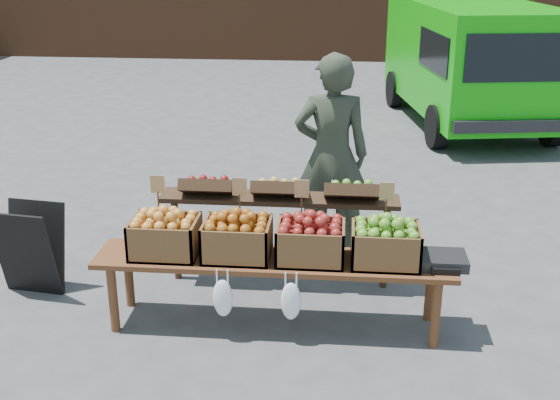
# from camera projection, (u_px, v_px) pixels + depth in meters

# --- Properties ---
(ground) EXTENTS (80.00, 80.00, 0.00)m
(ground) POSITION_uv_depth(u_px,v_px,m) (200.00, 350.00, 5.12)
(ground) COLOR #47474A
(delivery_van) EXTENTS (2.63, 4.54, 1.92)m
(delivery_van) POSITION_uv_depth(u_px,v_px,m) (469.00, 65.00, 11.04)
(delivery_van) COLOR #0CA80A
(delivery_van) RESTS_ON ground
(vendor) EXTENTS (0.72, 0.50, 1.90)m
(vendor) POSITION_uv_depth(u_px,v_px,m) (331.00, 156.00, 6.45)
(vendor) COLOR #2C3326
(vendor) RESTS_ON ground
(chalkboard_sign) EXTENTS (0.55, 0.35, 0.78)m
(chalkboard_sign) POSITION_uv_depth(u_px,v_px,m) (31.00, 249.00, 5.85)
(chalkboard_sign) COLOR black
(chalkboard_sign) RESTS_ON ground
(back_table) EXTENTS (2.10, 0.44, 1.04)m
(back_table) POSITION_uv_depth(u_px,v_px,m) (279.00, 227.00, 5.95)
(back_table) COLOR #332115
(back_table) RESTS_ON ground
(display_bench) EXTENTS (2.70, 0.56, 0.57)m
(display_bench) POSITION_uv_depth(u_px,v_px,m) (274.00, 292.00, 5.36)
(display_bench) COLOR #563018
(display_bench) RESTS_ON ground
(crate_golden_apples) EXTENTS (0.50, 0.40, 0.28)m
(crate_golden_apples) POSITION_uv_depth(u_px,v_px,m) (165.00, 237.00, 5.29)
(crate_golden_apples) COLOR #ACA02D
(crate_golden_apples) RESTS_ON display_bench
(crate_russet_pears) EXTENTS (0.50, 0.40, 0.28)m
(crate_russet_pears) POSITION_uv_depth(u_px,v_px,m) (237.00, 240.00, 5.24)
(crate_russet_pears) COLOR #A75F12
(crate_russet_pears) RESTS_ON display_bench
(crate_red_apples) EXTENTS (0.50, 0.40, 0.28)m
(crate_red_apples) POSITION_uv_depth(u_px,v_px,m) (311.00, 242.00, 5.19)
(crate_red_apples) COLOR maroon
(crate_red_apples) RESTS_ON display_bench
(crate_green_apples) EXTENTS (0.50, 0.40, 0.28)m
(crate_green_apples) POSITION_uv_depth(u_px,v_px,m) (385.00, 245.00, 5.14)
(crate_green_apples) COLOR #4D8423
(crate_green_apples) RESTS_ON display_bench
(weighing_scale) EXTENTS (0.34, 0.30, 0.08)m
(weighing_scale) POSITION_uv_depth(u_px,v_px,m) (443.00, 260.00, 5.14)
(weighing_scale) COLOR black
(weighing_scale) RESTS_ON display_bench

